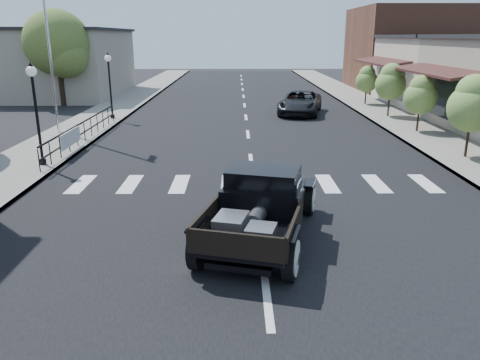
{
  "coord_description": "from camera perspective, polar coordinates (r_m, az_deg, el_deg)",
  "views": [
    {
      "loc": [
        -0.55,
        -10.46,
        4.62
      ],
      "look_at": [
        -0.47,
        1.25,
        1.0
      ],
      "focal_mm": 35.0,
      "sensor_mm": 36.0,
      "label": 1
    }
  ],
  "objects": [
    {
      "name": "ground",
      "position": [
        11.45,
        2.39,
        -6.64
      ],
      "size": [
        120.0,
        120.0,
        0.0
      ],
      "primitive_type": "plane",
      "color": "black",
      "rests_on": "ground"
    },
    {
      "name": "road",
      "position": [
        25.88,
        0.81,
        6.9
      ],
      "size": [
        14.0,
        80.0,
        0.02
      ],
      "primitive_type": "cube",
      "color": "black",
      "rests_on": "ground"
    },
    {
      "name": "road_markings",
      "position": [
        20.99,
        1.1,
        4.44
      ],
      "size": [
        12.0,
        60.0,
        0.06
      ],
      "primitive_type": null,
      "color": "silver",
      "rests_on": "ground"
    },
    {
      "name": "sidewalk_left",
      "position": [
        27.06,
        -17.62,
        6.69
      ],
      "size": [
        3.0,
        80.0,
        0.15
      ],
      "primitive_type": "cube",
      "color": "gray",
      "rests_on": "ground"
    },
    {
      "name": "sidewalk_right",
      "position": [
        27.4,
        19.01,
        6.68
      ],
      "size": [
        3.0,
        80.0,
        0.15
      ],
      "primitive_type": "cube",
      "color": "gray",
      "rests_on": "ground"
    },
    {
      "name": "low_building_left",
      "position": [
        41.14,
        -21.56,
        13.05
      ],
      "size": [
        10.0,
        12.0,
        5.0
      ],
      "primitive_type": "cube",
      "color": "#AAA18F",
      "rests_on": "ground"
    },
    {
      "name": "storefront_far",
      "position": [
        36.07,
        25.7,
        11.75
      ],
      "size": [
        10.0,
        9.0,
        4.5
      ],
      "primitive_type": "cube",
      "color": "#B5AB99",
      "rests_on": "ground"
    },
    {
      "name": "far_building_right",
      "position": [
        45.41,
        21.0,
        14.66
      ],
      "size": [
        11.0,
        10.0,
        7.0
      ],
      "primitive_type": "cube",
      "color": "brown",
      "rests_on": "ground"
    },
    {
      "name": "railing",
      "position": [
        21.91,
        -18.45,
        5.84
      ],
      "size": [
        0.08,
        10.0,
        1.0
      ],
      "primitive_type": null,
      "color": "black",
      "rests_on": "sidewalk_left"
    },
    {
      "name": "banner",
      "position": [
        20.07,
        -19.87,
        4.14
      ],
      "size": [
        0.04,
        2.2,
        0.6
      ],
      "primitive_type": null,
      "color": "silver",
      "rests_on": "sidewalk_left"
    },
    {
      "name": "lamp_post_b",
      "position": [
        18.11,
        -23.53,
        7.29
      ],
      "size": [
        0.36,
        0.36,
        3.61
      ],
      "primitive_type": null,
      "color": "black",
      "rests_on": "sidewalk_left"
    },
    {
      "name": "lamp_post_c",
      "position": [
        27.52,
        -15.55,
        10.99
      ],
      "size": [
        0.36,
        0.36,
        3.61
      ],
      "primitive_type": null,
      "color": "black",
      "rests_on": "sidewalk_left"
    },
    {
      "name": "flagpole",
      "position": [
        24.09,
        -22.65,
        18.25
      ],
      "size": [
        0.12,
        0.12,
        10.9
      ],
      "primitive_type": "cylinder",
      "color": "silver",
      "rests_on": "sidewalk_left"
    },
    {
      "name": "big_tree_far",
      "position": [
        34.62,
        -21.24,
        13.67
      ],
      "size": [
        4.34,
        4.34,
        6.37
      ],
      "primitive_type": null,
      "color": "#4F642A",
      "rests_on": "ground"
    },
    {
      "name": "small_tree_b",
      "position": [
        19.83,
        26.29,
        6.81
      ],
      "size": [
        1.81,
        1.81,
        3.02
      ],
      "primitive_type": null,
      "color": "olive",
      "rests_on": "sidewalk_right"
    },
    {
      "name": "small_tree_c",
      "position": [
        24.46,
        21.05,
        8.59
      ],
      "size": [
        1.56,
        1.56,
        2.6
      ],
      "primitive_type": null,
      "color": "olive",
      "rests_on": "sidewalk_right"
    },
    {
      "name": "small_tree_d",
      "position": [
        28.74,
        17.82,
        10.32
      ],
      "size": [
        1.74,
        1.74,
        2.89
      ],
      "primitive_type": null,
      "color": "olive",
      "rests_on": "sidewalk_right"
    },
    {
      "name": "small_tree_e",
      "position": [
        33.57,
        15.16,
        11.04
      ],
      "size": [
        1.48,
        1.48,
        2.46
      ],
      "primitive_type": null,
      "color": "olive",
      "rests_on": "sidewalk_right"
    },
    {
      "name": "hotrod_pickup",
      "position": [
        10.86,
        2.61,
        -3.08
      ],
      "size": [
        3.52,
        5.42,
        1.73
      ],
      "primitive_type": null,
      "rotation": [
        0.0,
        0.0,
        -0.26
      ],
      "color": "black",
      "rests_on": "ground"
    },
    {
      "name": "second_car",
      "position": [
        29.26,
        7.35,
        9.32
      ],
      "size": [
        3.44,
        5.45,
        1.4
      ],
      "primitive_type": "imported",
      "rotation": [
        0.0,
        0.0,
        -0.24
      ],
      "color": "black",
      "rests_on": "ground"
    }
  ]
}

